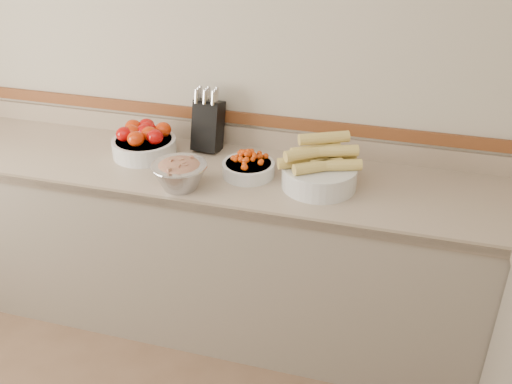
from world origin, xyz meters
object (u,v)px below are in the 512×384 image
(cherry_tomato_bowl, at_px, (248,166))
(rhubarb_bowl, at_px, (180,173))
(tomato_bowl, at_px, (144,141))
(corn_bowl, at_px, (319,170))
(knife_block, at_px, (208,124))

(cherry_tomato_bowl, distance_m, rhubarb_bowl, 0.33)
(tomato_bowl, xyz_separation_m, cherry_tomato_bowl, (0.56, -0.07, -0.03))
(corn_bowl, distance_m, rhubarb_bowl, 0.62)
(knife_block, distance_m, rhubarb_bowl, 0.43)
(knife_block, height_order, cherry_tomato_bowl, knife_block)
(knife_block, distance_m, corn_bowl, 0.67)
(knife_block, xyz_separation_m, corn_bowl, (0.62, -0.25, -0.05))
(tomato_bowl, bearing_deg, cherry_tomato_bowl, -7.29)
(knife_block, bearing_deg, cherry_tomato_bowl, -39.30)
(knife_block, xyz_separation_m, cherry_tomato_bowl, (0.28, -0.23, -0.09))
(knife_block, bearing_deg, tomato_bowl, -151.12)
(tomato_bowl, xyz_separation_m, rhubarb_bowl, (0.31, -0.27, 0.00))
(tomato_bowl, bearing_deg, rhubarb_bowl, -41.85)
(tomato_bowl, height_order, corn_bowl, corn_bowl)
(cherry_tomato_bowl, bearing_deg, rhubarb_bowl, -142.18)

